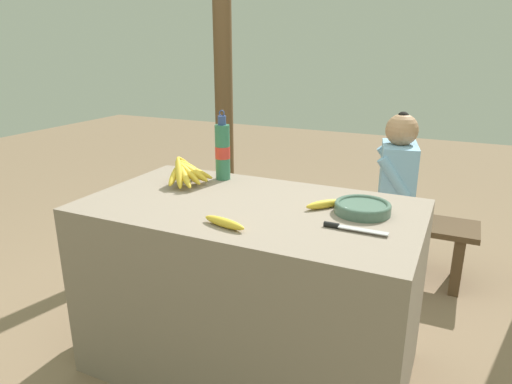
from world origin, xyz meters
TOP-DOWN VIEW (x-y plane):
  - ground_plane at (0.00, 0.00)m, footprint 12.00×12.00m
  - market_counter at (0.00, 0.00)m, footprint 1.40×0.78m
  - banana_bunch_ripe at (-0.40, 0.13)m, footprint 0.18×0.29m
  - serving_bowl at (0.45, 0.09)m, footprint 0.22×0.22m
  - water_bottle at (-0.28, 0.29)m, footprint 0.07×0.07m
  - loose_banana_front at (0.02, -0.26)m, footprint 0.19×0.08m
  - loose_banana_side at (0.30, 0.09)m, footprint 0.14×0.15m
  - knife at (0.44, -0.10)m, footprint 0.23×0.03m
  - wooden_bench at (0.20, 1.19)m, footprint 1.46×0.32m
  - seated_vendor at (0.39, 1.15)m, footprint 0.44×0.42m
  - banana_bunch_green at (-0.16, 1.18)m, footprint 0.18×0.27m
  - support_post_near at (-0.93, 1.47)m, footprint 0.14×0.14m

SIDE VIEW (x-z plane):
  - ground_plane at x=0.00m, z-range 0.00..0.00m
  - wooden_bench at x=0.20m, z-range 0.13..0.52m
  - market_counter at x=0.00m, z-range 0.00..0.79m
  - banana_bunch_green at x=-0.16m, z-range 0.38..0.50m
  - seated_vendor at x=0.39m, z-range 0.07..1.13m
  - knife at x=0.44m, z-range 0.79..0.81m
  - loose_banana_front at x=0.02m, z-range 0.79..0.82m
  - loose_banana_side at x=0.30m, z-range 0.79..0.82m
  - serving_bowl at x=0.45m, z-range 0.79..0.84m
  - banana_bunch_ripe at x=-0.40m, z-range 0.78..0.93m
  - water_bottle at x=-0.28m, z-range 0.76..1.10m
  - support_post_near at x=-0.93m, z-range 0.00..2.78m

